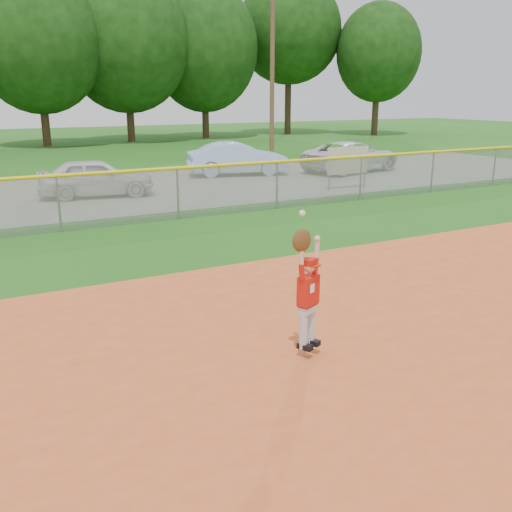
{
  "coord_description": "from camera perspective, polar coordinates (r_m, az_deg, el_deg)",
  "views": [
    {
      "loc": [
        -5.76,
        -5.53,
        3.57
      ],
      "look_at": [
        -1.68,
        2.07,
        1.1
      ],
      "focal_mm": 40.0,
      "sensor_mm": 36.0,
      "label": 1
    }
  ],
  "objects": [
    {
      "name": "car_blue",
      "position": [
        25.79,
        -1.82,
        9.7
      ],
      "size": [
        4.68,
        2.62,
        1.46
      ],
      "primitive_type": "imported",
      "rotation": [
        0.0,
        0.0,
        1.31
      ],
      "color": "#96B9E0",
      "rests_on": "parking_strip"
    },
    {
      "name": "ballplayer",
      "position": [
        7.74,
        5.15,
        -3.31
      ],
      "size": [
        0.56,
        0.33,
        1.97
      ],
      "color": "silver",
      "rests_on": "ground"
    },
    {
      "name": "sponsor_sign",
      "position": [
        22.19,
        9.17,
        9.3
      ],
      "size": [
        1.83,
        0.12,
        1.62
      ],
      "color": "gray",
      "rests_on": "ground"
    },
    {
      "name": "outfield_fence",
      "position": [
        16.78,
        -7.84,
        6.61
      ],
      "size": [
        40.06,
        0.1,
        1.55
      ],
      "color": "gray",
      "rests_on": "ground"
    },
    {
      "name": "car_white_a",
      "position": [
        21.08,
        -15.7,
        7.57
      ],
      "size": [
        4.18,
        2.28,
        1.35
      ],
      "primitive_type": "imported",
      "rotation": [
        0.0,
        0.0,
        1.39
      ],
      "color": "silver",
      "rests_on": "parking_strip"
    },
    {
      "name": "parking_strip",
      "position": [
        22.57,
        -13.18,
        6.49
      ],
      "size": [
        44.0,
        10.0,
        0.03
      ],
      "primitive_type": "cube",
      "color": "gray",
      "rests_on": "ground"
    },
    {
      "name": "tree_line",
      "position": [
        44.13,
        -20.68,
        20.16
      ],
      "size": [
        62.37,
        13.0,
        14.43
      ],
      "color": "#422D1C",
      "rests_on": "ground"
    },
    {
      "name": "car_white_b",
      "position": [
        27.4,
        9.55,
        9.8
      ],
      "size": [
        5.41,
        3.31,
        1.4
      ],
      "primitive_type": "imported",
      "rotation": [
        0.0,
        0.0,
        1.78
      ],
      "color": "silver",
      "rests_on": "parking_strip"
    },
    {
      "name": "power_lines",
      "position": [
        28.37,
        -15.16,
        17.68
      ],
      "size": [
        19.4,
        0.24,
        9.0
      ],
      "color": "#4C3823",
      "rests_on": "ground"
    },
    {
      "name": "ground",
      "position": [
        8.74,
        16.53,
        -8.82
      ],
      "size": [
        120.0,
        120.0,
        0.0
      ],
      "primitive_type": "plane",
      "color": "#1C5413",
      "rests_on": "ground"
    }
  ]
}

